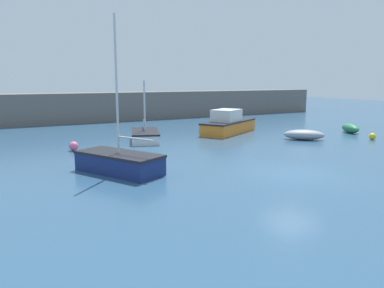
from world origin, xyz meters
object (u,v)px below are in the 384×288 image
at_px(rowboat_white_midwater, 304,135).
at_px(mooring_buoy_yellow, 372,136).
at_px(fishing_dinghy_green, 350,128).
at_px(sailboat_twin_hulled, 145,135).
at_px(mooring_buoy_pink, 74,146).
at_px(motorboat_grey_hull, 228,124).
at_px(sailboat_tall_mast, 119,162).

distance_m(rowboat_white_midwater, mooring_buoy_yellow, 4.97).
relative_size(rowboat_white_midwater, fishing_dinghy_green, 1.19).
relative_size(fishing_dinghy_green, mooring_buoy_yellow, 5.18).
height_order(fishing_dinghy_green, sailboat_twin_hulled, sailboat_twin_hulled).
xyz_separation_m(sailboat_twin_hulled, mooring_buoy_pink, (-5.21, -1.39, -0.11)).
distance_m(fishing_dinghy_green, sailboat_twin_hulled, 16.87).
bearing_deg(fishing_dinghy_green, rowboat_white_midwater, -56.43).
bearing_deg(sailboat_twin_hulled, fishing_dinghy_green, 95.52).
relative_size(fishing_dinghy_green, sailboat_twin_hulled, 0.56).
relative_size(motorboat_grey_hull, mooring_buoy_yellow, 13.02).
bearing_deg(motorboat_grey_hull, mooring_buoy_yellow, -76.74).
height_order(rowboat_white_midwater, sailboat_tall_mast, sailboat_tall_mast).
xyz_separation_m(fishing_dinghy_green, mooring_buoy_pink, (-21.58, 2.69, -0.08)).
xyz_separation_m(fishing_dinghy_green, sailboat_tall_mast, (-20.80, -3.94, 0.14)).
bearing_deg(rowboat_white_midwater, mooring_buoy_yellow, -166.33).
bearing_deg(sailboat_twin_hulled, mooring_buoy_pink, -55.49).
bearing_deg(mooring_buoy_yellow, sailboat_twin_hulled, 153.54).
height_order(motorboat_grey_hull, rowboat_white_midwater, motorboat_grey_hull).
relative_size(rowboat_white_midwater, sailboat_twin_hulled, 0.66).
distance_m(sailboat_twin_hulled, mooring_buoy_yellow, 16.44).
xyz_separation_m(sailboat_twin_hulled, mooring_buoy_yellow, (14.72, -7.32, -0.15)).
bearing_deg(sailboat_tall_mast, fishing_dinghy_green, -106.02).
distance_m(sailboat_tall_mast, mooring_buoy_pink, 6.68).
xyz_separation_m(rowboat_white_midwater, sailboat_twin_hulled, (-10.35, 4.94, 0.03)).
relative_size(motorboat_grey_hull, sailboat_twin_hulled, 1.40).
bearing_deg(rowboat_white_midwater, sailboat_tall_mast, 54.15).
height_order(rowboat_white_midwater, mooring_buoy_yellow, rowboat_white_midwater).
height_order(fishing_dinghy_green, mooring_buoy_yellow, fishing_dinghy_green).
xyz_separation_m(motorboat_grey_hull, fishing_dinghy_green, (8.98, -4.55, -0.37)).
xyz_separation_m(fishing_dinghy_green, sailboat_twin_hulled, (-16.36, 4.09, 0.02)).
distance_m(rowboat_white_midwater, fishing_dinghy_green, 6.07).
bearing_deg(sailboat_tall_mast, mooring_buoy_pink, -20.05).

